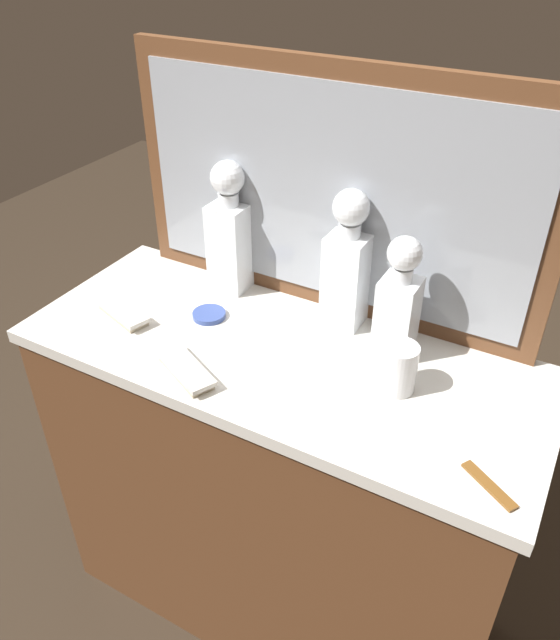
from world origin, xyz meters
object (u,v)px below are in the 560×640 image
object	(u,v)px
silver_brush_front	(186,370)
silver_brush_left	(123,312)
tortoiseshell_comb	(489,485)
crystal_decanter_far_right	(230,239)
crystal_decanter_front	(398,308)
porcelain_dish	(209,315)
crystal_decanter_rear	(347,272)
crystal_tumbler_far_right	(398,370)

from	to	relation	value
silver_brush_front	silver_brush_left	bearing A→B (deg)	158.41
silver_brush_front	tortoiseshell_comb	world-z (taller)	silver_brush_front
crystal_decanter_far_right	silver_brush_left	xyz separation A→B (m)	(-0.14, -0.24, -0.12)
crystal_decanter_far_right	crystal_decanter_front	xyz separation A→B (m)	(0.45, -0.06, -0.02)
crystal_decanter_far_right	silver_brush_left	world-z (taller)	crystal_decanter_far_right
porcelain_dish	crystal_decanter_front	bearing A→B (deg)	11.49
silver_brush_left	crystal_decanter_rear	bearing A→B (deg)	27.56
silver_brush_left	porcelain_dish	size ratio (longest dim) A/B	2.13
crystal_decanter_rear	porcelain_dish	bearing A→B (deg)	-153.60
silver_brush_left	silver_brush_front	size ratio (longest dim) A/B	0.95
crystal_decanter_rear	porcelain_dish	world-z (taller)	crystal_decanter_rear
silver_brush_front	crystal_decanter_rear	bearing A→B (deg)	59.14
crystal_decanter_front	crystal_decanter_rear	xyz separation A→B (m)	(-0.14, 0.05, 0.02)
crystal_decanter_rear	silver_brush_left	xyz separation A→B (m)	(-0.45, -0.24, -0.12)
crystal_decanter_rear	tortoiseshell_comb	distance (m)	0.54
silver_brush_front	porcelain_dish	xyz separation A→B (m)	(-0.08, 0.20, -0.01)
tortoiseshell_comb	crystal_decanter_far_right	bearing A→B (deg)	155.11
crystal_tumbler_far_right	porcelain_dish	world-z (taller)	crystal_tumbler_far_right
crystal_decanter_far_right	crystal_tumbler_far_right	bearing A→B (deg)	-19.17
crystal_decanter_front	porcelain_dish	xyz separation A→B (m)	(-0.42, -0.08, -0.10)
crystal_decanter_far_right	tortoiseshell_comb	xyz separation A→B (m)	(0.72, -0.33, -0.13)
crystal_decanter_far_right	tortoiseshell_comb	bearing A→B (deg)	-24.89
crystal_decanter_rear	silver_brush_front	distance (m)	0.41
crystal_tumbler_far_right	crystal_decanter_far_right	bearing A→B (deg)	160.83
crystal_decanter_far_right	crystal_tumbler_far_right	xyz separation A→B (m)	(0.50, -0.17, -0.08)
silver_brush_left	crystal_tumbler_far_right	bearing A→B (deg)	6.23
crystal_decanter_front	crystal_tumbler_far_right	bearing A→B (deg)	-66.24
crystal_decanter_far_right	crystal_decanter_front	distance (m)	0.45
crystal_decanter_front	crystal_tumbler_far_right	world-z (taller)	crystal_decanter_front
crystal_decanter_far_right	porcelain_dish	xyz separation A→B (m)	(0.03, -0.14, -0.12)
crystal_decanter_front	silver_brush_left	world-z (taller)	crystal_decanter_front
crystal_decanter_far_right	crystal_tumbler_far_right	size ratio (longest dim) A/B	3.17
crystal_decanter_front	crystal_decanter_rear	world-z (taller)	crystal_decanter_rear
silver_brush_front	crystal_decanter_front	bearing A→B (deg)	39.64
crystal_decanter_front	silver_brush_front	size ratio (longest dim) A/B	1.58
crystal_decanter_rear	silver_brush_front	bearing A→B (deg)	-120.86
crystal_decanter_rear	porcelain_dish	distance (m)	0.33
silver_brush_left	tortoiseshell_comb	xyz separation A→B (m)	(0.86, -0.09, -0.01)
crystal_tumbler_far_right	porcelain_dish	size ratio (longest dim) A/B	1.32
crystal_decanter_far_right	silver_brush_front	size ratio (longest dim) A/B	1.87
crystal_decanter_front	silver_brush_front	world-z (taller)	crystal_decanter_front
silver_brush_left	tortoiseshell_comb	size ratio (longest dim) A/B	1.54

